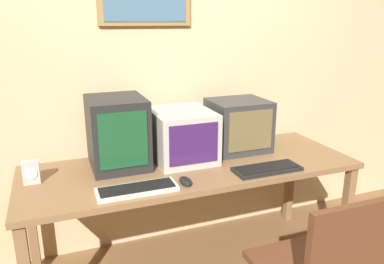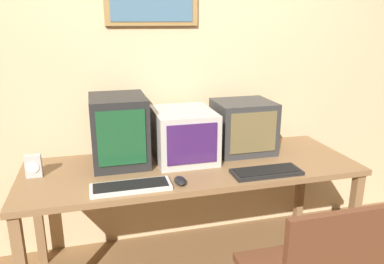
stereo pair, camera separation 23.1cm
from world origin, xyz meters
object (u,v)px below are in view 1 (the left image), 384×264
Objects in this scene: monitor_left at (117,132)px; monitor_center at (182,135)px; mouse_near_keyboard at (185,181)px; keyboard_main at (137,189)px; desk_clock at (31,172)px; monitor_right at (238,125)px; keyboard_side at (267,169)px.

monitor_center is at bearing -4.52° from monitor_left.
monitor_left is at bearing 125.46° from mouse_near_keyboard.
mouse_near_keyboard is (0.28, -0.00, 0.00)m from keyboard_main.
desk_clock is (-0.51, -0.10, -0.15)m from monitor_left.
monitor_right is 0.71m from mouse_near_keyboard.
monitor_left reaches higher than keyboard_main.
keyboard_side is at bearing -92.41° from monitor_right.
monitor_right reaches higher than keyboard_main.
monitor_left is at bearing -179.45° from monitor_right.
monitor_right reaches higher than keyboard_side.
keyboard_main is 0.28m from mouse_near_keyboard.
keyboard_side is (0.80, 0.00, 0.00)m from keyboard_main.
keyboard_side is at bearing -42.57° from monitor_center.
monitor_left reaches higher than monitor_right.
monitor_left is 0.84m from monitor_right.
keyboard_side is at bearing 0.04° from keyboard_main.
keyboard_main is at bearing -135.54° from monitor_center.
keyboard_side is at bearing 0.15° from mouse_near_keyboard.
desk_clock is at bearing 166.75° from keyboard_side.
monitor_left is 1.12× the size of monitor_right.
monitor_left is at bearing 11.19° from desk_clock.
monitor_center reaches higher than keyboard_main.
monitor_right is (0.84, 0.01, -0.04)m from monitor_left.
monitor_right is 0.94m from keyboard_main.
monitor_right is 1.36m from desk_clock.
mouse_near_keyboard is (-0.53, -0.00, 0.00)m from keyboard_side.
monitor_center is 0.43m from mouse_near_keyboard.
mouse_near_keyboard is at bearing -106.58° from monitor_center.
monitor_left is 0.55m from mouse_near_keyboard.
monitor_right is 0.93× the size of keyboard_side.
keyboard_main is 0.80m from keyboard_side.
keyboard_side is 0.53m from mouse_near_keyboard.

